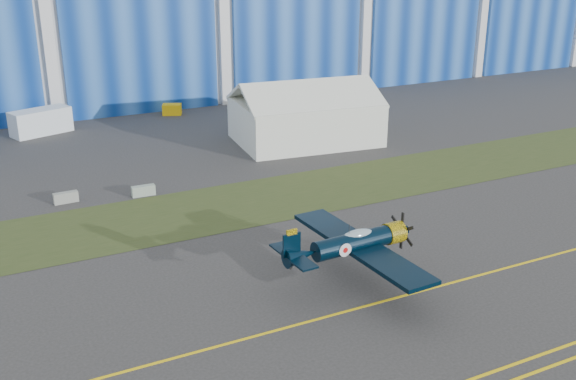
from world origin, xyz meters
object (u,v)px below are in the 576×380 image
warbird (353,243)px  shipping_container (41,122)px  tent (305,111)px  tug (172,109)px

warbird → shipping_container: (-12.50, 46.68, -1.40)m
warbird → shipping_container: size_ratio=1.99×
tent → shipping_container: bearing=153.8°
tug → tent: bearing=-38.9°
tent → shipping_container: 30.27m
shipping_container → tent: bearing=-51.3°
warbird → tug: (3.59, 48.76, -2.15)m
warbird → tent: bearing=64.2°
tent → warbird: bearing=-106.5°
tent → tug: (-9.32, 18.40, -2.77)m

